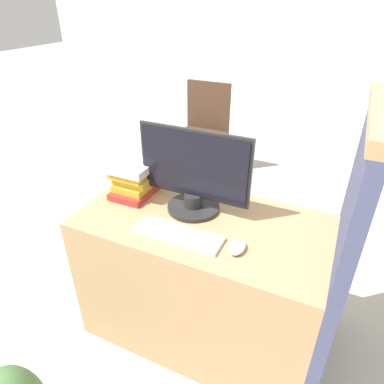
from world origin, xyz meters
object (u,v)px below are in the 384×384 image
(keyboard, at_px, (178,234))
(mouse, at_px, (237,247))
(monitor, at_px, (194,174))
(far_chair, at_px, (203,126))
(book_stack, at_px, (137,176))

(keyboard, xyz_separation_m, mouse, (0.26, 0.02, 0.01))
(keyboard, bearing_deg, mouse, 3.58)
(monitor, height_order, far_chair, monitor)
(keyboard, distance_m, book_stack, 0.44)
(monitor, height_order, mouse, monitor)
(monitor, bearing_deg, keyboard, -81.99)
(book_stack, distance_m, far_chair, 1.74)
(book_stack, height_order, far_chair, book_stack)
(keyboard, xyz_separation_m, book_stack, (-0.36, 0.25, 0.08))
(monitor, bearing_deg, mouse, -35.59)
(mouse, relative_size, far_chair, 0.11)
(monitor, relative_size, keyboard, 1.38)
(monitor, relative_size, mouse, 5.24)
(keyboard, height_order, book_stack, book_stack)
(mouse, distance_m, far_chair, 2.15)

